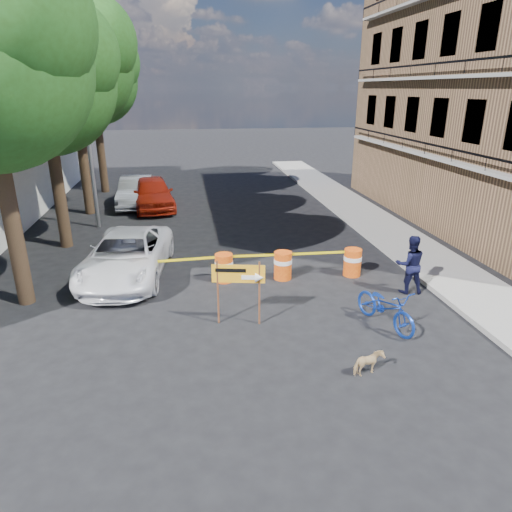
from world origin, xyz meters
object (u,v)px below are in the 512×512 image
object	(u,v)px
barrel_mid_left	(224,267)
suv_white	(127,256)
detour_sign	(245,279)
pedestrian	(410,264)
dog	(369,363)
barrel_far_left	(141,273)
barrel_far_right	(352,262)
barrel_mid_right	(283,265)
sedan_red	(153,193)
sedan_silver	(136,191)
bicycle	(388,289)

from	to	relation	value
barrel_mid_left	suv_white	world-z (taller)	suv_white
detour_sign	pedestrian	xyz separation A→B (m)	(5.07, 1.19, -0.37)
barrel_mid_left	dog	world-z (taller)	barrel_mid_left
barrel_mid_left	suv_white	bearing A→B (deg)	164.42
pedestrian	dog	bearing A→B (deg)	62.85
barrel_far_left	barrel_far_right	size ratio (longest dim) A/B	1.00
barrel_far_left	pedestrian	size ratio (longest dim) A/B	0.51
barrel_mid_right	barrel_mid_left	bearing A→B (deg)	176.99
barrel_mid_right	suv_white	world-z (taller)	suv_white
pedestrian	barrel_far_left	bearing A→B (deg)	-2.34
detour_sign	suv_white	size ratio (longest dim) A/B	0.33
barrel_mid_right	suv_white	distance (m)	5.01
barrel_far_right	pedestrian	xyz separation A→B (m)	(1.19, -1.51, 0.41)
barrel_far_left	suv_white	world-z (taller)	suv_white
sedan_red	dog	bearing A→B (deg)	-79.06
barrel_far_left	barrel_far_right	distance (m)	6.70
suv_white	barrel_mid_right	bearing A→B (deg)	-4.05
barrel_far_left	sedan_red	size ratio (longest dim) A/B	0.19
dog	sedan_silver	xyz separation A→B (m)	(-6.13, 16.18, 0.46)
sedan_silver	dog	bearing A→B (deg)	-67.78
sedan_red	bicycle	bearing A→B (deg)	-72.09
pedestrian	sedan_red	distance (m)	14.06
barrel_mid_left	bicycle	distance (m)	5.22
bicycle	dog	xyz separation A→B (m)	(-1.23, -1.97, -0.74)
dog	suv_white	world-z (taller)	suv_white
suv_white	bicycle	bearing A→B (deg)	-25.85
barrel_mid_left	bicycle	bearing A→B (deg)	-43.04
detour_sign	bicycle	bearing A→B (deg)	1.03
barrel_far_right	pedestrian	distance (m)	1.96
detour_sign	barrel_mid_left	bearing A→B (deg)	107.44
pedestrian	sedan_silver	world-z (taller)	pedestrian
barrel_mid_left	dog	distance (m)	6.09
dog	sedan_silver	distance (m)	17.31
detour_sign	suv_white	xyz separation A→B (m)	(-3.33, 3.72, -0.54)
barrel_far_right	suv_white	bearing A→B (deg)	171.86
barrel_far_left	pedestrian	world-z (taller)	pedestrian
sedan_silver	bicycle	bearing A→B (deg)	-61.14
barrel_far_left	dog	distance (m)	7.43
barrel_mid_right	barrel_far_right	distance (m)	2.29
sedan_red	sedan_silver	xyz separation A→B (m)	(-0.88, 0.82, -0.06)
barrel_mid_right	sedan_red	world-z (taller)	sedan_red
barrel_far_left	sedan_silver	world-z (taller)	sedan_silver
suv_white	sedan_red	size ratio (longest dim) A/B	1.10
barrel_mid_right	detour_sign	world-z (taller)	detour_sign
suv_white	detour_sign	bearing A→B (deg)	-41.36
barrel_mid_left	dog	size ratio (longest dim) A/B	1.36
detour_sign	sedan_red	bearing A→B (deg)	115.00
barrel_mid_right	suv_white	bearing A→B (deg)	169.09
dog	barrel_far_right	bearing A→B (deg)	-33.58
barrel_mid_right	barrel_far_right	xyz separation A→B (m)	(2.29, -0.08, 0.00)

